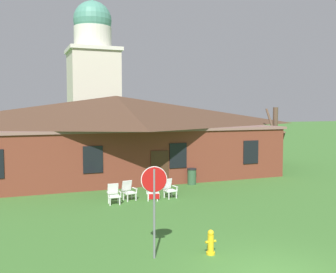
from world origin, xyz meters
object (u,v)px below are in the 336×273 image
fire_hydrant (211,243)px  trash_bin (192,176)px  lawn_chair_middle (169,188)px  lawn_chair_by_porch (114,193)px  stop_sign (154,193)px  lawn_chair_left_end (153,190)px  lawn_chair_near_door (128,190)px

fire_hydrant → trash_bin: trash_bin is taller
lawn_chair_middle → lawn_chair_by_porch: bearing=-175.4°
stop_sign → lawn_chair_middle: (3.38, 7.42, -1.52)m
lawn_chair_by_porch → lawn_chair_left_end: 2.03m
stop_sign → lawn_chair_by_porch: stop_sign is taller
stop_sign → lawn_chair_middle: bearing=65.5°
lawn_chair_by_porch → fire_hydrant: bearing=-80.0°
stop_sign → trash_bin: bearing=59.8°
lawn_chair_left_end → trash_bin: trash_bin is taller
fire_hydrant → lawn_chair_left_end: bearing=84.7°
lawn_chair_by_porch → stop_sign: bearing=-93.4°
lawn_chair_by_porch → lawn_chair_left_end: same height
trash_bin → stop_sign: bearing=-120.2°
lawn_chair_middle → fire_hydrant: bearing=-101.8°
lawn_chair_left_end → lawn_chair_middle: (0.92, 0.15, 0.00)m
lawn_chair_by_porch → lawn_chair_left_end: (2.03, 0.09, 0.00)m
lawn_chair_left_end → fire_hydrant: lawn_chair_left_end is taller
fire_hydrant → stop_sign: bearing=168.8°
lawn_chair_by_porch → lawn_chair_near_door: (0.88, 0.51, 0.00)m
lawn_chair_near_door → lawn_chair_left_end: size_ratio=1.00×
lawn_chair_near_door → lawn_chair_left_end: 1.23m
lawn_chair_left_end → lawn_chair_near_door: bearing=159.8°
lawn_chair_left_end → stop_sign: bearing=-108.7°
lawn_chair_middle → fire_hydrant: (-1.62, -7.77, -0.12)m
stop_sign → lawn_chair_near_door: size_ratio=2.97×
lawn_chair_near_door → trash_bin: bearing=28.2°
stop_sign → trash_bin: stop_sign is taller
lawn_chair_near_door → lawn_chair_middle: 2.09m
lawn_chair_near_door → fire_hydrant: 8.05m
lawn_chair_left_end → fire_hydrant: 7.65m
lawn_chair_by_porch → trash_bin: trash_bin is taller
stop_sign → lawn_chair_near_door: (1.31, 7.69, -1.52)m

